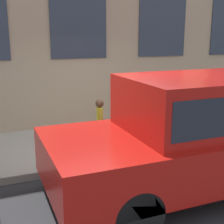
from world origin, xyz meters
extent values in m
plane|color=#2D2D30|center=(0.00, 0.00, 0.00)|extent=(80.00, 80.00, 0.00)
cube|color=#A8A093|center=(1.32, 0.00, 0.07)|extent=(2.64, 60.00, 0.14)
cube|color=#2D3847|center=(2.62, -2.40, 2.92)|extent=(0.03, 1.45, 2.07)
cube|color=#2D3847|center=(2.62, 0.00, 2.92)|extent=(0.03, 1.45, 2.07)
cylinder|color=gold|center=(0.61, -0.35, 0.16)|extent=(0.35, 0.35, 0.04)
cylinder|color=gold|center=(0.61, -0.35, 0.48)|extent=(0.26, 0.26, 0.69)
sphere|color=#A4891E|center=(0.61, -0.35, 0.83)|extent=(0.28, 0.28, 0.28)
cylinder|color=black|center=(0.61, -0.35, 0.91)|extent=(0.09, 0.09, 0.11)
cylinder|color=gold|center=(0.61, -0.53, 0.57)|extent=(0.09, 0.10, 0.09)
cylinder|color=gold|center=(0.61, -0.17, 0.57)|extent=(0.09, 0.10, 0.09)
cylinder|color=#998466|center=(0.62, 0.17, 0.40)|extent=(0.07, 0.07, 0.51)
cylinder|color=#998466|center=(0.73, 0.17, 0.40)|extent=(0.07, 0.07, 0.51)
cube|color=yellow|center=(0.68, 0.17, 0.84)|extent=(0.14, 0.10, 0.38)
cylinder|color=yellow|center=(0.58, 0.17, 0.85)|extent=(0.06, 0.06, 0.36)
cylinder|color=yellow|center=(0.77, 0.17, 0.85)|extent=(0.06, 0.06, 0.36)
sphere|color=brown|center=(0.68, 0.17, 1.12)|extent=(0.17, 0.17, 0.17)
cylinder|color=black|center=(-2.10, 0.69, 0.34)|extent=(0.24, 0.67, 0.67)
cylinder|color=black|center=(-0.37, 0.69, 0.34)|extent=(0.24, 0.67, 0.67)
cube|color=#A5140F|center=(-1.23, -0.83, 0.69)|extent=(1.97, 4.89, 0.70)
cube|color=#A5140F|center=(-1.23, -0.83, 1.44)|extent=(1.73, 2.35, 0.81)
cube|color=#1E232D|center=(-1.23, -0.83, 1.44)|extent=(1.74, 2.16, 0.52)
camera|label=1|loc=(-5.13, 2.24, 2.46)|focal=50.00mm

